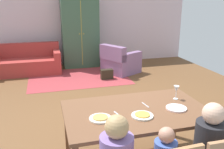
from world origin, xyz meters
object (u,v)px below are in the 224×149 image
at_px(plate_near_woman, 176,108).
at_px(armoire, 80,33).
at_px(couch, 26,63).
at_px(armchair, 120,62).
at_px(dining_table, 136,115).
at_px(plate_near_man, 100,118).
at_px(wine_glass, 176,90).
at_px(plate_near_child, 142,116).
at_px(handbag, 107,74).

relative_size(plate_near_woman, armoire, 0.12).
bearing_deg(couch, armchair, -14.86).
relative_size(dining_table, armchair, 1.48).
height_order(dining_table, armchair, armchair).
bearing_deg(plate_near_woman, plate_near_man, -178.79).
relative_size(plate_near_man, armchair, 0.21).
relative_size(wine_glass, couch, 0.10).
distance_m(plate_near_child, wine_glass, 0.73).
distance_m(dining_table, plate_near_woman, 0.49).
bearing_deg(dining_table, handbag, 81.52).
xyz_separation_m(armchair, handbag, (-0.50, -0.47, -0.19)).
bearing_deg(couch, plate_near_woman, -67.05).
xyz_separation_m(dining_table, wine_glass, (0.62, 0.18, 0.20)).
relative_size(wine_glass, armoire, 0.09).
bearing_deg(handbag, plate_near_woman, -90.81).
xyz_separation_m(plate_near_child, couch, (-1.55, 4.87, -0.47)).
height_order(couch, handbag, couch).
relative_size(dining_table, plate_near_child, 6.91).
distance_m(wine_glass, armoire, 4.92).
bearing_deg(wine_glass, armchair, 83.92).
bearing_deg(plate_near_woman, armoire, 94.37).
xyz_separation_m(armoire, handbag, (0.45, -1.54, -0.92)).
relative_size(couch, armchair, 1.64).
xyz_separation_m(plate_near_woman, armchair, (0.55, 4.11, -0.45)).
height_order(dining_table, wine_glass, wine_glass).
height_order(plate_near_woman, couch, couch).
bearing_deg(armoire, couch, -166.96).
bearing_deg(armchair, plate_near_child, -103.82).
xyz_separation_m(plate_near_man, armoire, (0.56, 5.19, 0.28)).
bearing_deg(plate_near_man, plate_near_woman, 1.21).
height_order(dining_table, plate_near_child, plate_near_child).
distance_m(plate_near_woman, handbag, 3.69).
xyz_separation_m(couch, armchair, (2.58, -0.68, 0.02)).
bearing_deg(wine_glass, plate_near_man, -164.71).
relative_size(plate_near_child, armchair, 0.21).
distance_m(plate_near_woman, wine_glass, 0.34).
height_order(dining_table, plate_near_woman, plate_near_woman).
height_order(plate_near_man, couch, couch).
bearing_deg(armoire, plate_near_woman, -85.63).
bearing_deg(couch, handbag, -29.13).
distance_m(plate_near_man, armoire, 5.23).
distance_m(armoire, handbag, 1.85).
xyz_separation_m(dining_table, handbag, (0.53, 3.53, -0.56)).
bearing_deg(dining_table, plate_near_child, -90.00).
height_order(plate_near_man, plate_near_child, same).
relative_size(plate_near_child, plate_near_woman, 1.00).
distance_m(wine_glass, couch, 5.04).
height_order(wine_glass, handbag, wine_glass).
height_order(armoire, handbag, armoire).
distance_m(plate_near_man, plate_near_woman, 0.95).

